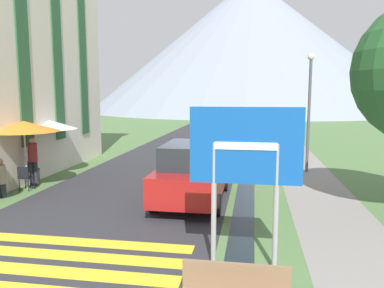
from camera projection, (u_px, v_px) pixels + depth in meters
The scene contains 17 objects.
ground_plane at pixel (230, 148), 22.91m from camera, with size 160.00×160.00×0.00m, color #517542.
road at pixel (209, 132), 33.09m from camera, with size 6.40×60.00×0.01m.
footpath at pixel (279, 133), 32.10m from camera, with size 2.20×60.00×0.01m.
drainage_channel at pixel (251, 132), 32.49m from camera, with size 0.60×60.00×0.00m.
crosswalk_marking at pixel (48, 262), 7.35m from camera, with size 5.44×2.54×0.01m.
mountain_distant at pixel (250, 45), 74.91m from camera, with size 63.58×63.58×26.02m.
road_sign at pixel (245, 161), 6.87m from camera, with size 2.06×0.11×3.06m.
parked_car_near at pixel (192, 172), 11.47m from camera, with size 1.97×4.29×1.82m.
parked_car_far at pixel (228, 133), 23.20m from camera, with size 1.78×4.59×1.82m.
cafe_chair_far_left at pixel (25, 169), 13.86m from camera, with size 0.40×0.40×0.85m.
cafe_chair_middle at pixel (25, 176), 12.75m from camera, with size 0.40×0.40×0.85m.
cafe_chair_far_right at pixel (31, 169), 14.04m from camera, with size 0.40×0.40×0.85m.
cafe_umbrella_middle_orange at pixel (24, 126), 12.83m from camera, with size 2.37×2.37×2.37m.
cafe_umbrella_rear_white at pixel (46, 124), 15.10m from camera, with size 2.41×2.41×2.28m.
person_seated_far at pixel (1, 176), 11.87m from camera, with size 0.32×0.32×1.27m.
person_standing_terrace at pixel (33, 158), 13.39m from camera, with size 0.32×0.32×1.76m.
streetlamp at pixel (309, 102), 15.56m from camera, with size 0.28×0.28×4.94m.
Camera 1 is at (1.43, -2.74, 3.28)m, focal length 35.00 mm.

